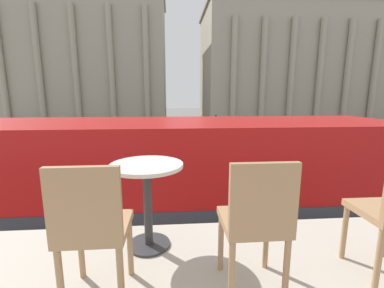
{
  "coord_description": "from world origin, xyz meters",
  "views": [
    {
      "loc": [
        1.11,
        -2.4,
        4.81
      ],
      "look_at": [
        2.52,
        15.55,
        1.43
      ],
      "focal_mm": 24.0,
      "sensor_mm": 36.0,
      "label": 1
    }
  ],
  "objects_px": {
    "traffic_light_near": "(130,152)",
    "pedestrian_olive": "(243,151)",
    "double_decker_bus": "(160,206)",
    "plaza_building_right": "(296,68)",
    "plaza_building_left": "(89,61)",
    "pedestrian_white": "(130,159)",
    "cafe_chair_0": "(92,226)",
    "cafe_dining_table": "(147,187)",
    "traffic_light_mid": "(217,133)",
    "pedestrian_yellow": "(191,158)",
    "cafe_chair_1": "(256,219)",
    "pedestrian_grey": "(151,137)"
  },
  "relations": [
    {
      "from": "traffic_light_near",
      "to": "pedestrian_olive",
      "type": "bearing_deg",
      "value": 38.82
    },
    {
      "from": "double_decker_bus",
      "to": "plaza_building_right",
      "type": "distance_m",
      "value": 46.97
    },
    {
      "from": "plaza_building_left",
      "to": "pedestrian_white",
      "type": "bearing_deg",
      "value": -70.42
    },
    {
      "from": "pedestrian_white",
      "to": "pedestrian_olive",
      "type": "xyz_separation_m",
      "value": [
        7.57,
        1.86,
        -0.01
      ]
    },
    {
      "from": "plaza_building_right",
      "to": "pedestrian_olive",
      "type": "bearing_deg",
      "value": -121.2
    },
    {
      "from": "cafe_chair_0",
      "to": "plaza_building_left",
      "type": "bearing_deg",
      "value": 101.07
    },
    {
      "from": "cafe_dining_table",
      "to": "traffic_light_near",
      "type": "distance_m",
      "value": 10.08
    },
    {
      "from": "traffic_light_mid",
      "to": "pedestrian_white",
      "type": "distance_m",
      "value": 5.98
    },
    {
      "from": "cafe_chair_0",
      "to": "pedestrian_yellow",
      "type": "height_order",
      "value": "cafe_chair_0"
    },
    {
      "from": "pedestrian_olive",
      "to": "pedestrian_white",
      "type": "bearing_deg",
      "value": -16.21
    },
    {
      "from": "plaza_building_left",
      "to": "plaza_building_right",
      "type": "relative_size",
      "value": 0.82
    },
    {
      "from": "plaza_building_left",
      "to": "cafe_chair_0",
      "type": "bearing_deg",
      "value": -73.54
    },
    {
      "from": "plaza_building_left",
      "to": "traffic_light_near",
      "type": "xyz_separation_m",
      "value": [
        12.63,
        -37.32,
        -8.71
      ]
    },
    {
      "from": "plaza_building_left",
      "to": "cafe_chair_1",
      "type": "bearing_deg",
      "value": -72.44
    },
    {
      "from": "pedestrian_grey",
      "to": "pedestrian_yellow",
      "type": "height_order",
      "value": "pedestrian_yellow"
    },
    {
      "from": "double_decker_bus",
      "to": "pedestrian_grey",
      "type": "height_order",
      "value": "double_decker_bus"
    },
    {
      "from": "plaza_building_left",
      "to": "pedestrian_yellow",
      "type": "xyz_separation_m",
      "value": [
        15.72,
        -33.73,
        -9.92
      ]
    },
    {
      "from": "traffic_light_mid",
      "to": "plaza_building_right",
      "type": "bearing_deg",
      "value": 56.36
    },
    {
      "from": "cafe_dining_table",
      "to": "pedestrian_white",
      "type": "relative_size",
      "value": 0.42
    },
    {
      "from": "pedestrian_grey",
      "to": "traffic_light_near",
      "type": "bearing_deg",
      "value": 130.91
    },
    {
      "from": "cafe_chair_0",
      "to": "pedestrian_olive",
      "type": "distance_m",
      "value": 17.1
    },
    {
      "from": "cafe_chair_1",
      "to": "pedestrian_grey",
      "type": "relative_size",
      "value": 0.56
    },
    {
      "from": "traffic_light_mid",
      "to": "plaza_building_left",
      "type": "bearing_deg",
      "value": 118.72
    },
    {
      "from": "plaza_building_right",
      "to": "pedestrian_grey",
      "type": "xyz_separation_m",
      "value": [
        -24.28,
        -21.19,
        -8.72
      ]
    },
    {
      "from": "pedestrian_grey",
      "to": "plaza_building_right",
      "type": "bearing_deg",
      "value": -98.19
    },
    {
      "from": "cafe_dining_table",
      "to": "cafe_chair_0",
      "type": "bearing_deg",
      "value": -114.23
    },
    {
      "from": "cafe_dining_table",
      "to": "cafe_chair_1",
      "type": "height_order",
      "value": "cafe_chair_1"
    },
    {
      "from": "cafe_dining_table",
      "to": "plaza_building_left",
      "type": "distance_m",
      "value": 49.71
    },
    {
      "from": "cafe_dining_table",
      "to": "plaza_building_right",
      "type": "height_order",
      "value": "plaza_building_right"
    },
    {
      "from": "cafe_dining_table",
      "to": "traffic_light_near",
      "type": "relative_size",
      "value": 0.21
    },
    {
      "from": "double_decker_bus",
      "to": "traffic_light_mid",
      "type": "relative_size",
      "value": 2.86
    },
    {
      "from": "plaza_building_left",
      "to": "pedestrian_white",
      "type": "relative_size",
      "value": 15.81
    },
    {
      "from": "pedestrian_olive",
      "to": "cafe_chair_1",
      "type": "bearing_deg",
      "value": 44.37
    },
    {
      "from": "plaza_building_right",
      "to": "traffic_light_mid",
      "type": "distance_m",
      "value": 35.53
    },
    {
      "from": "cafe_dining_table",
      "to": "pedestrian_grey",
      "type": "distance_m",
      "value": 23.02
    },
    {
      "from": "double_decker_bus",
      "to": "pedestrian_grey",
      "type": "relative_size",
      "value": 6.26
    },
    {
      "from": "double_decker_bus",
      "to": "cafe_chair_0",
      "type": "height_order",
      "value": "cafe_chair_0"
    },
    {
      "from": "pedestrian_grey",
      "to": "pedestrian_olive",
      "type": "distance_m",
      "value": 10.16
    },
    {
      "from": "pedestrian_grey",
      "to": "double_decker_bus",
      "type": "bearing_deg",
      "value": 135.71
    },
    {
      "from": "plaza_building_right",
      "to": "traffic_light_mid",
      "type": "relative_size",
      "value": 9.4
    },
    {
      "from": "cafe_dining_table",
      "to": "pedestrian_yellow",
      "type": "distance_m",
      "value": 13.77
    },
    {
      "from": "plaza_building_left",
      "to": "pedestrian_white",
      "type": "xyz_separation_m",
      "value": [
        11.96,
        -33.63,
        -9.95
      ]
    },
    {
      "from": "cafe_chair_0",
      "to": "plaza_building_left",
      "type": "xyz_separation_m",
      "value": [
        -14.09,
        47.68,
        6.91
      ]
    },
    {
      "from": "double_decker_bus",
      "to": "pedestrian_grey",
      "type": "bearing_deg",
      "value": 101.34
    },
    {
      "from": "pedestrian_white",
      "to": "pedestrian_yellow",
      "type": "relative_size",
      "value": 0.97
    },
    {
      "from": "plaza_building_left",
      "to": "pedestrian_olive",
      "type": "bearing_deg",
      "value": -58.42
    },
    {
      "from": "plaza_building_right",
      "to": "pedestrian_white",
      "type": "height_order",
      "value": "plaza_building_right"
    },
    {
      "from": "pedestrian_yellow",
      "to": "plaza_building_right",
      "type": "bearing_deg",
      "value": 144.14
    },
    {
      "from": "pedestrian_grey",
      "to": "pedestrian_white",
      "type": "bearing_deg",
      "value": 126.9
    },
    {
      "from": "traffic_light_mid",
      "to": "double_decker_bus",
      "type": "bearing_deg",
      "value": -105.95
    }
  ]
}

